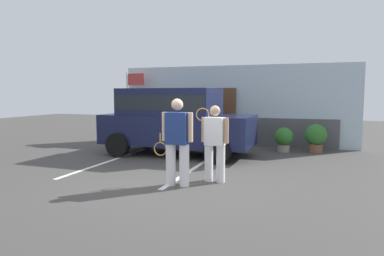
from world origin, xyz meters
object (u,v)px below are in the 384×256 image
tennis_player_man (177,141)px  flag_pole (132,93)px  tennis_player_woman (215,142)px  parked_suv (175,118)px  potted_plant_secondary (316,137)px  potted_plant_by_porch (284,138)px

tennis_player_man → flag_pole: (-4.14, 5.65, 0.98)m
tennis_player_woman → flag_pole: 7.04m
parked_suv → tennis_player_woman: size_ratio=2.83×
tennis_player_man → potted_plant_secondary: (2.75, 5.24, -0.42)m
parked_suv → potted_plant_secondary: size_ratio=5.06×
parked_suv → tennis_player_woman: bearing=-52.5°
parked_suv → potted_plant_secondary: bearing=25.6°
tennis_player_woman → potted_plant_by_porch: (1.13, 4.41, -0.41)m
potted_plant_secondary → flag_pole: (-6.88, 0.41, 1.40)m
tennis_player_woman → flag_pole: bearing=-42.4°
parked_suv → tennis_player_man: size_ratio=2.59×
parked_suv → potted_plant_secondary: (4.15, 1.87, -0.64)m
parked_suv → tennis_player_man: bearing=-66.0°
tennis_player_man → tennis_player_woman: size_ratio=1.09×
tennis_player_woman → potted_plant_by_porch: size_ratio=2.04×
tennis_player_man → flag_pole: bearing=-54.7°
parked_suv → potted_plant_by_porch: parked_suv is taller
tennis_player_woman → potted_plant_secondary: tennis_player_woman is taller
tennis_player_woman → tennis_player_man: bearing=47.0°
tennis_player_woman → potted_plant_by_porch: bearing=-100.1°
parked_suv → tennis_player_woman: parked_suv is taller
tennis_player_man → tennis_player_woman: tennis_player_man is taller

